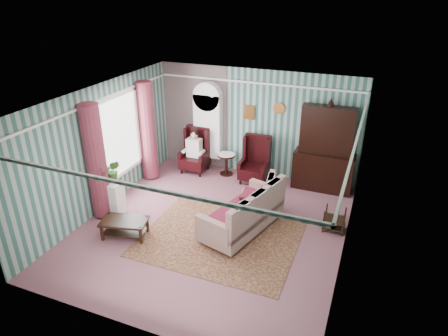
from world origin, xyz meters
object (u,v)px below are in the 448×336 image
at_px(bookcase, 208,131).
at_px(wingback_left, 194,151).
at_px(nest_table, 334,219).
at_px(coffee_table, 125,228).
at_px(wingback_right, 254,160).
at_px(round_side_table, 226,164).
at_px(floral_armchair, 256,197).
at_px(plant_stand, 111,198).
at_px(sofa, 242,208).
at_px(seated_woman, 194,152).
at_px(dresser_hutch, 325,147).

distance_m(bookcase, wingback_left, 0.68).
xyz_separation_m(nest_table, coffee_table, (-4.06, -1.87, -0.07)).
bearing_deg(wingback_left, coffee_table, -89.83).
xyz_separation_m(wingback_left, wingback_right, (1.75, 0.00, 0.00)).
bearing_deg(round_side_table, bookcase, 159.73).
bearing_deg(floral_armchair, plant_stand, 102.14).
distance_m(sofa, coffee_table, 2.51).
bearing_deg(floral_armchair, round_side_table, 30.46).
distance_m(round_side_table, plant_stand, 3.36).
distance_m(wingback_right, round_side_table, 0.92).
bearing_deg(wingback_left, seated_woman, 0.00).
bearing_deg(sofa, dresser_hutch, -11.83).
bearing_deg(round_side_table, floral_armchair, -50.26).
bearing_deg(seated_woman, plant_stand, -106.22).
relative_size(seated_woman, sofa, 0.56).
height_order(wingback_left, wingback_right, same).
distance_m(nest_table, plant_stand, 5.02).
xyz_separation_m(wingback_left, sofa, (2.21, -2.25, -0.09)).
height_order(seated_woman, plant_stand, seated_woman).
height_order(wingback_right, seated_woman, wingback_right).
xyz_separation_m(wingback_left, floral_armchair, (2.30, -1.53, -0.18)).
bearing_deg(sofa, floral_armchair, 8.05).
bearing_deg(round_side_table, sofa, -61.39).
bearing_deg(bookcase, wingback_left, -122.66).
relative_size(wingback_left, floral_armchair, 1.40).
distance_m(plant_stand, coffee_table, 1.07).
bearing_deg(wingback_right, plant_stand, -132.84).
bearing_deg(wingback_left, wingback_right, 0.00).
distance_m(bookcase, nest_table, 4.37).
relative_size(bookcase, seated_woman, 1.90).
bearing_deg(wingback_right, sofa, -78.47).
height_order(bookcase, plant_stand, bookcase).
distance_m(bookcase, sofa, 3.34).
bearing_deg(round_side_table, wingback_right, -10.01).
distance_m(round_side_table, sofa, 2.74).
distance_m(dresser_hutch, round_side_table, 2.75).
bearing_deg(wingback_right, dresser_hutch, 8.77).
relative_size(wingback_right, round_side_table, 2.08).
bearing_deg(nest_table, bookcase, 153.08).
relative_size(wingback_left, nest_table, 2.31).
height_order(seated_woman, nest_table, seated_woman).
relative_size(round_side_table, plant_stand, 0.75).
distance_m(seated_woman, nest_table, 4.37).
height_order(round_side_table, coffee_table, round_side_table).
bearing_deg(dresser_hutch, wingback_left, -175.59).
distance_m(wingback_right, coffee_table, 3.86).
relative_size(wingback_right, nest_table, 2.31).
relative_size(dresser_hutch, coffee_table, 2.48).
distance_m(wingback_right, seated_woman, 1.75).
distance_m(wingback_left, nest_table, 4.37).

